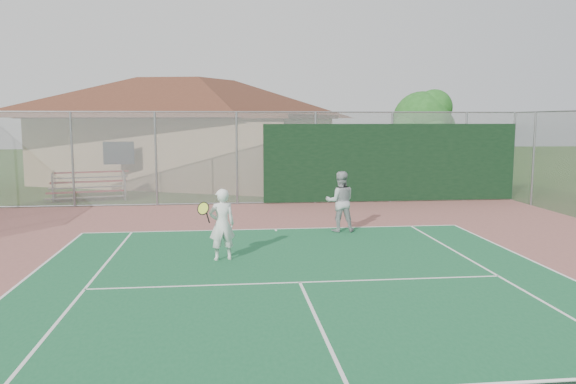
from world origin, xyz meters
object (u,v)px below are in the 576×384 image
object	(u,v)px
bleachers	(89,185)
clubhouse	(188,120)
player_white_front	(222,225)
tree	(423,123)
player_grey_back	(340,202)

from	to	relation	value
bleachers	clubhouse	bearing A→B (deg)	46.14
clubhouse	player_white_front	world-z (taller)	clubhouse
clubhouse	tree	distance (m)	11.88
player_white_front	player_grey_back	world-z (taller)	player_grey_back
bleachers	player_grey_back	distance (m)	11.81
tree	bleachers	bearing A→B (deg)	-168.39
tree	player_grey_back	bearing A→B (deg)	-120.08
player_grey_back	clubhouse	bearing A→B (deg)	-66.60
tree	player_grey_back	world-z (taller)	tree
clubhouse	player_grey_back	world-z (taller)	clubhouse
clubhouse	player_white_front	xyz separation A→B (m)	(1.77, -16.97, -2.36)
bleachers	player_white_front	size ratio (longest dim) A/B	1.97
player_white_front	clubhouse	bearing A→B (deg)	-96.00
clubhouse	player_white_front	bearing A→B (deg)	-60.24
bleachers	tree	distance (m)	15.68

